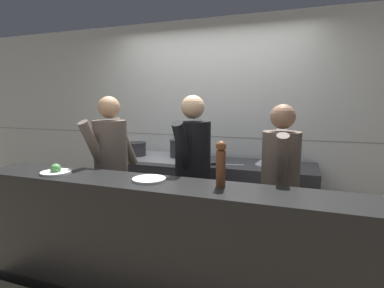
% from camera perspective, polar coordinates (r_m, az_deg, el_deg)
% --- Properties ---
extents(ground_plane, '(14.00, 14.00, 0.00)m').
position_cam_1_polar(ground_plane, '(2.95, -5.16, -24.65)').
color(ground_plane, '#7F705B').
extents(wall_back_tiled, '(8.00, 0.06, 2.60)m').
position_cam_1_polar(wall_back_tiled, '(3.84, 3.71, 3.75)').
color(wall_back_tiled, silver).
rests_on(wall_back_tiled, ground_plane).
extents(oven_range, '(1.21, 0.71, 0.92)m').
position_cam_1_polar(oven_range, '(3.86, -7.18, -9.00)').
color(oven_range, '#38383D').
rests_on(oven_range, ground_plane).
extents(prep_counter, '(1.25, 0.65, 0.91)m').
position_cam_1_polar(prep_counter, '(3.50, 12.24, -11.15)').
color(prep_counter, '#38383D').
rests_on(prep_counter, ground_plane).
extents(pass_counter, '(3.13, 0.45, 0.99)m').
position_cam_1_polar(pass_counter, '(2.49, -7.29, -18.27)').
color(pass_counter, black).
rests_on(pass_counter, ground_plane).
extents(stock_pot, '(0.28, 0.28, 0.17)m').
position_cam_1_polar(stock_pot, '(3.81, -10.73, -0.84)').
color(stock_pot, '#2D2D33').
rests_on(stock_pot, oven_range).
extents(sauce_pot, '(0.24, 0.24, 0.22)m').
position_cam_1_polar(sauce_pot, '(3.63, -2.45, -0.75)').
color(sauce_pot, '#2D2D33').
rests_on(sauce_pot, oven_range).
extents(mixing_bowl_steel, '(0.27, 0.27, 0.10)m').
position_cam_1_polar(mixing_bowl_steel, '(3.39, 14.15, -2.96)').
color(mixing_bowl_steel, '#B7BABF').
rests_on(mixing_bowl_steel, prep_counter).
extents(chefs_knife, '(0.35, 0.13, 0.02)m').
position_cam_1_polar(chefs_knife, '(3.29, 6.13, -3.89)').
color(chefs_knife, '#B7BABF').
rests_on(chefs_knife, prep_counter).
extents(plated_dish_main, '(0.25, 0.25, 0.09)m').
position_cam_1_polar(plated_dish_main, '(2.80, -24.51, -4.71)').
color(plated_dish_main, white).
rests_on(plated_dish_main, pass_counter).
extents(plated_dish_appetiser, '(0.26, 0.26, 0.02)m').
position_cam_1_polar(plated_dish_appetiser, '(2.36, -8.19, -6.66)').
color(plated_dish_appetiser, white).
rests_on(plated_dish_appetiser, pass_counter).
extents(pepper_mill, '(0.08, 0.08, 0.33)m').
position_cam_1_polar(pepper_mill, '(2.15, 5.52, -3.60)').
color(pepper_mill, brown).
rests_on(pepper_mill, pass_counter).
extents(chef_head_cook, '(0.41, 0.72, 1.65)m').
position_cam_1_polar(chef_head_cook, '(3.18, -15.12, -4.49)').
color(chef_head_cook, black).
rests_on(chef_head_cook, ground_plane).
extents(chef_sous, '(0.37, 0.72, 1.65)m').
position_cam_1_polar(chef_sous, '(2.86, 0.15, -5.52)').
color(chef_sous, black).
rests_on(chef_sous, ground_plane).
extents(chef_line, '(0.34, 0.69, 1.57)m').
position_cam_1_polar(chef_line, '(2.70, 16.38, -7.69)').
color(chef_line, black).
rests_on(chef_line, ground_plane).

